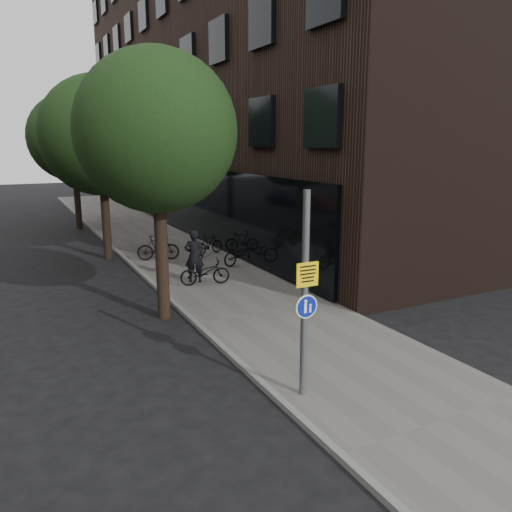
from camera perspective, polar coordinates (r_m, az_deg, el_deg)
ground at (r=12.18m, az=8.01°, el=-11.56°), size 120.00×120.00×0.00m
sidewalk at (r=20.79m, az=-7.23°, el=-1.04°), size 4.50×60.00×0.12m
curb_edge at (r=20.18m, az=-13.26°, el=-1.70°), size 0.15×60.00×0.13m
building_right_dark_brick at (r=34.69m, az=-1.14°, el=19.43°), size 12.00×40.00×18.00m
street_tree_near at (r=14.24m, az=-11.16°, el=13.01°), size 4.40×4.40×7.50m
street_tree_mid at (r=22.54m, az=-17.22°, el=12.54°), size 5.00×5.00×7.80m
street_tree_far at (r=31.44m, az=-20.11°, el=12.26°), size 5.00×5.00×7.80m
signpost at (r=9.56m, az=5.58°, el=-4.51°), size 0.47×0.14×4.05m
pedestrian at (r=17.84m, az=-7.07°, el=-0.03°), size 0.81×0.69×1.89m
parked_bike_facade_near at (r=20.37m, az=-1.65°, el=0.33°), size 1.93×1.07×0.96m
parked_bike_facade_far at (r=22.38m, az=-5.40°, el=1.37°), size 1.60×0.92×0.93m
parked_bike_curb_near at (r=17.58m, az=-5.86°, el=-1.83°), size 1.83×0.95×0.92m
parked_bike_curb_far at (r=21.56m, az=-11.12°, el=0.93°), size 1.83×0.95×1.06m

